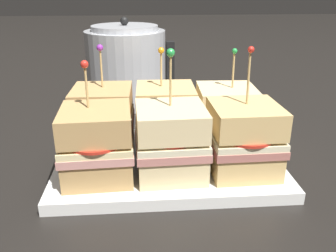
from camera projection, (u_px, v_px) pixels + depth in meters
ground_plane at (168, 167)px, 0.59m from camera, size 6.00×6.00×0.00m
serving_platter at (168, 162)px, 0.59m from camera, size 0.36×0.25×0.02m
sandwich_front_left at (97, 144)px, 0.51m from camera, size 0.11×0.11×0.17m
sandwich_front_center at (170, 141)px, 0.52m from camera, size 0.11×0.11×0.18m
sandwich_front_right at (244, 139)px, 0.53m from camera, size 0.10×0.11×0.19m
sandwich_back_left at (103, 118)px, 0.61m from camera, size 0.10×0.11×0.17m
sandwich_back_center at (167, 116)px, 0.62m from camera, size 0.10×0.10×0.17m
sandwich_back_right at (226, 115)px, 0.62m from camera, size 0.11×0.11×0.17m
kettle_steel at (127, 66)px, 0.88m from camera, size 0.22×0.19×0.21m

